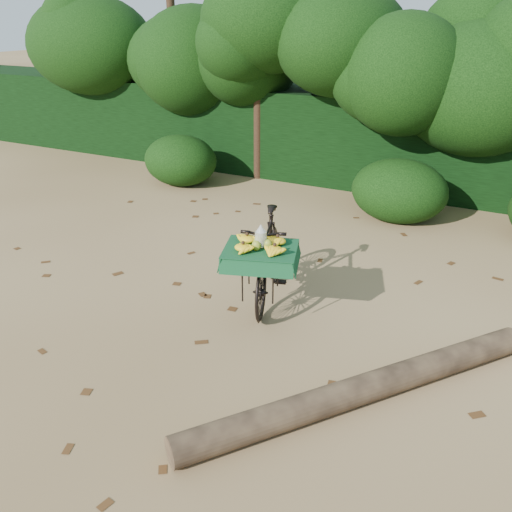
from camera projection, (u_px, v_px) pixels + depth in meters
The scene contains 7 objects.
ground at pixel (186, 308), 6.58m from camera, with size 80.00×80.00×0.00m, color tan.
vendor_bicycle at pixel (267, 256), 6.61m from camera, with size 1.21×1.96×1.12m.
fallen_log at pixel (365, 388), 4.98m from camera, with size 0.27×0.27×3.74m, color brown.
hedge_backdrop at pixel (353, 137), 11.31m from camera, with size 26.00×1.80×1.80m, color black.
tree_row at pixel (312, 85), 10.48m from camera, with size 14.50×2.00×4.00m, color black, non-canonical shape.
bush_clumps at pixel (343, 186), 9.67m from camera, with size 8.80×1.70×0.90m, color black, non-canonical shape.
leaf_litter at pixel (213, 286), 7.11m from camera, with size 7.00×7.30×0.01m, color #4B2C14, non-canonical shape.
Camera 1 is at (3.39, -4.70, 3.30)m, focal length 38.00 mm.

